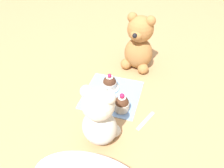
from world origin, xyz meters
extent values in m
plane|color=tan|center=(0.00, 0.00, 0.00)|extent=(4.00, 4.00, 0.00)
cube|color=#7A9ED1|center=(0.00, 0.00, 0.00)|extent=(0.22, 0.22, 0.01)
ellipsoid|color=beige|center=(-0.02, 0.21, 0.06)|extent=(0.12, 0.11, 0.12)
sphere|color=beige|center=(-0.02, 0.21, 0.16)|extent=(0.09, 0.09, 0.09)
ellipsoid|color=beige|center=(-0.03, 0.18, 0.16)|extent=(0.05, 0.04, 0.04)
sphere|color=black|center=(-0.03, 0.16, 0.16)|extent=(0.02, 0.02, 0.02)
sphere|color=beige|center=(-0.06, 0.22, 0.20)|extent=(0.04, 0.04, 0.04)
sphere|color=beige|center=(0.01, 0.21, 0.20)|extent=(0.04, 0.04, 0.04)
sphere|color=beige|center=(-0.06, 0.18, 0.02)|extent=(0.04, 0.04, 0.04)
sphere|color=beige|center=(0.01, 0.18, 0.02)|extent=(0.04, 0.04, 0.04)
ellipsoid|color=#A3703D|center=(-0.06, -0.22, 0.07)|extent=(0.14, 0.13, 0.14)
sphere|color=#A3703D|center=(-0.06, -0.22, 0.19)|extent=(0.11, 0.11, 0.11)
ellipsoid|color=#A3703D|center=(-0.05, -0.18, 0.18)|extent=(0.06, 0.05, 0.04)
sphere|color=black|center=(-0.05, -0.16, 0.19)|extent=(0.02, 0.02, 0.02)
sphere|color=#A3703D|center=(-0.02, -0.23, 0.23)|extent=(0.04, 0.04, 0.04)
sphere|color=#A3703D|center=(-0.09, -0.21, 0.23)|extent=(0.04, 0.04, 0.04)
sphere|color=#A3703D|center=(-0.01, -0.19, 0.02)|extent=(0.05, 0.05, 0.05)
sphere|color=#A3703D|center=(-0.09, -0.17, 0.02)|extent=(0.05, 0.05, 0.05)
cylinder|color=#B2ADA3|center=(-0.06, 0.07, 0.02)|extent=(0.06, 0.06, 0.03)
sphere|color=#472819|center=(-0.06, 0.07, 0.04)|extent=(0.05, 0.05, 0.05)
cylinder|color=white|center=(-0.06, 0.07, 0.06)|extent=(0.03, 0.03, 0.00)
sphere|color=#B71947|center=(-0.06, 0.07, 0.07)|extent=(0.02, 0.02, 0.02)
cylinder|color=white|center=(0.02, -0.03, 0.01)|extent=(0.08, 0.08, 0.01)
cylinder|color=#B2ADA3|center=(0.02, -0.03, 0.02)|extent=(0.06, 0.06, 0.03)
sphere|color=#472819|center=(0.02, -0.03, 0.04)|extent=(0.05, 0.05, 0.05)
cylinder|color=white|center=(0.02, -0.03, 0.06)|extent=(0.03, 0.03, 0.00)
sphere|color=#B71947|center=(0.02, -0.03, 0.07)|extent=(0.02, 0.02, 0.02)
cube|color=silver|center=(-0.15, 0.10, 0.00)|extent=(0.05, 0.10, 0.01)
camera|label=1|loc=(-0.18, 0.61, 0.59)|focal=35.00mm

